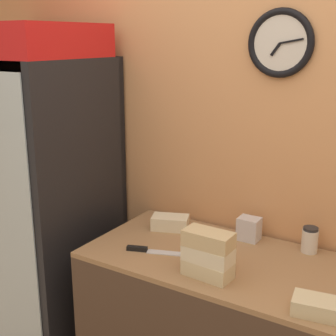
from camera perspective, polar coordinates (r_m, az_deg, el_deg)
The scene contains 10 objects.
wall_back at distance 2.46m, azimuth 12.71°, elevation 2.45°, with size 5.20×0.09×2.70m.
beverage_cooler at distance 2.94m, azimuth -14.97°, elevation -1.06°, with size 0.79×0.72×1.97m.
sandwich_stack_bottom at distance 2.11m, azimuth 4.86°, elevation -12.15°, with size 0.22×0.12×0.07m.
sandwich_stack_middle at distance 2.08m, azimuth 4.91°, elevation -10.42°, with size 0.22×0.12×0.07m.
sandwich_stack_top at distance 2.05m, azimuth 4.95°, elevation -8.63°, with size 0.22×0.11×0.07m.
sandwich_flat_left at distance 2.59m, azimuth 0.27°, elevation -6.66°, with size 0.23×0.18×0.07m.
sandwich_flat_right at distance 1.94m, azimuth 18.22°, elevation -15.85°, with size 0.23×0.15×0.06m.
chefs_knife at distance 2.34m, azimuth -2.34°, elevation -9.99°, with size 0.31×0.14×0.02m.
condiment_jar at distance 2.42m, azimuth 16.90°, elevation -8.38°, with size 0.08×0.08×0.13m.
napkin_dispenser at distance 2.48m, azimuth 9.84°, elevation -7.32°, with size 0.11×0.09×0.12m.
Camera 1 is at (0.77, -0.98, 1.90)m, focal length 50.00 mm.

